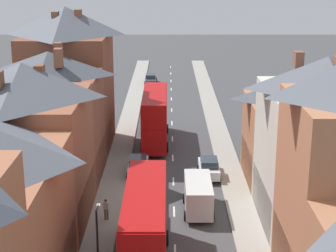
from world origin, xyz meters
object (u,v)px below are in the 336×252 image
object	(u,v)px
car_near_blue	(211,168)
pedestrian_mid_right	(108,208)
delivery_van	(200,195)
street_lamp	(100,247)
car_parked_right_a	(140,165)
double_decker_bus_mid_street	(148,229)
double_decker_bus_lead	(157,116)
car_mid_black	(153,79)

from	to	relation	value
car_near_blue	pedestrian_mid_right	distance (m)	11.88
delivery_van	street_lamp	distance (m)	13.20
street_lamp	pedestrian_mid_right	bearing A→B (deg)	93.94
pedestrian_mid_right	street_lamp	xyz separation A→B (m)	(0.68, -9.82, 2.21)
car_parked_right_a	pedestrian_mid_right	world-z (taller)	pedestrian_mid_right
double_decker_bus_mid_street	car_parked_right_a	distance (m)	16.28
double_decker_bus_lead	pedestrian_mid_right	world-z (taller)	double_decker_bus_lead
double_decker_bus_lead	street_lamp	size ratio (longest dim) A/B	1.96
car_mid_black	pedestrian_mid_right	xyz separation A→B (m)	(-1.83, -47.22, 0.23)
double_decker_bus_mid_street	pedestrian_mid_right	xyz separation A→B (m)	(-3.12, 6.80, -1.78)
car_mid_black	street_lamp	bearing A→B (deg)	-91.16
double_decker_bus_lead	delivery_van	bearing A→B (deg)	-77.75
car_near_blue	street_lamp	distance (m)	20.12
car_near_blue	car_mid_black	bearing A→B (deg)	99.16
car_mid_black	car_near_blue	bearing A→B (deg)	-80.84
street_lamp	car_parked_right_a	bearing A→B (deg)	86.56
car_parked_right_a	car_mid_black	world-z (taller)	car_parked_right_a
car_parked_right_a	double_decker_bus_lead	bearing A→B (deg)	81.90
double_decker_bus_mid_street	car_near_blue	distance (m)	16.43
double_decker_bus_lead	delivery_van	distance (m)	17.08
pedestrian_mid_right	double_decker_bus_mid_street	bearing A→B (deg)	-65.37
double_decker_bus_lead	car_parked_right_a	world-z (taller)	double_decker_bus_lead
double_decker_bus_lead	car_mid_black	bearing A→B (deg)	92.56
double_decker_bus_mid_street	street_lamp	bearing A→B (deg)	-128.94
delivery_van	car_mid_black	bearing A→B (deg)	96.15
car_mid_black	delivery_van	xyz separation A→B (m)	(4.90, -45.47, 0.53)
double_decker_bus_lead	street_lamp	xyz separation A→B (m)	(-2.44, -28.20, 0.43)
double_decker_bus_lead	double_decker_bus_mid_street	distance (m)	25.18
double_decker_bus_mid_street	car_near_blue	bearing A→B (deg)	72.49
double_decker_bus_mid_street	car_parked_right_a	bearing A→B (deg)	94.58
double_decker_bus_lead	car_near_blue	xyz separation A→B (m)	(4.91, -9.62, -1.97)
double_decker_bus_mid_street	street_lamp	distance (m)	3.91
car_near_blue	delivery_van	bearing A→B (deg)	-100.51
delivery_van	double_decker_bus_lead	bearing A→B (deg)	102.25
double_decker_bus_lead	double_decker_bus_mid_street	world-z (taller)	same
car_mid_black	delivery_van	world-z (taller)	delivery_van
double_decker_bus_mid_street	street_lamp	size ratio (longest dim) A/B	1.96
double_decker_bus_mid_street	car_mid_black	world-z (taller)	double_decker_bus_mid_street
double_decker_bus_mid_street	delivery_van	distance (m)	9.40
car_near_blue	pedestrian_mid_right	size ratio (longest dim) A/B	2.47
car_near_blue	street_lamp	size ratio (longest dim) A/B	0.72
street_lamp	double_decker_bus_mid_street	bearing A→B (deg)	51.06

